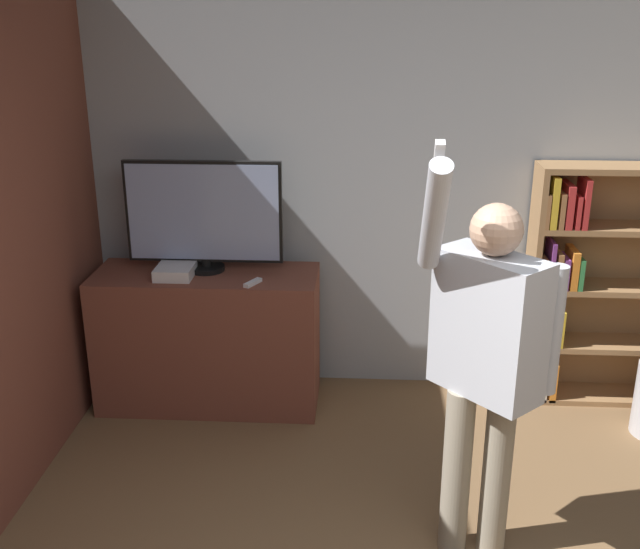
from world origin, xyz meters
TOP-DOWN VIEW (x-y plane):
  - wall_back at (0.00, 2.95)m, footprint 6.10×0.09m
  - tv_ledge at (-1.29, 2.57)m, footprint 1.37×0.53m
  - television at (-1.29, 2.62)m, footprint 0.95×0.22m
  - game_console at (-1.46, 2.50)m, footprint 0.22×0.24m
  - remote_loose at (-0.97, 2.39)m, footprint 0.10×0.14m
  - bookshelf at (1.10, 2.77)m, footprint 1.00×0.28m
  - person at (0.20, 1.24)m, footprint 0.62×0.56m

SIDE VIEW (x-z plane):
  - tv_ledge at x=-1.29m, z-range 0.00..0.87m
  - bookshelf at x=1.10m, z-range 0.00..1.53m
  - remote_loose at x=-0.97m, z-range 0.87..0.89m
  - game_console at x=-1.46m, z-range 0.87..0.94m
  - person at x=0.20m, z-range 0.04..1.99m
  - television at x=-1.29m, z-range 0.88..1.57m
  - wall_back at x=0.00m, z-range 0.00..2.70m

